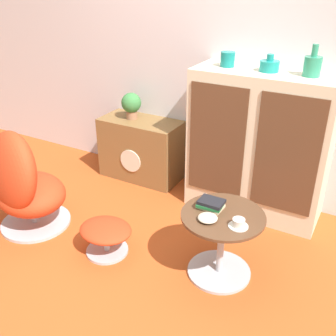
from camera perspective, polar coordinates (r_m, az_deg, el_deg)
ground_plane at (r=2.72m, az=-3.97°, el=-14.74°), size 12.00×12.00×0.00m
wall_back at (r=3.29m, az=8.89°, el=17.83°), size 6.40×0.06×2.60m
sideboard at (r=3.15m, az=12.98°, el=3.25°), size 1.06×0.44×1.15m
tv_console at (r=3.72m, az=-3.88°, el=2.78°), size 0.75×0.38×0.57m
egg_chair at (r=3.11m, az=-20.41°, el=-2.22°), size 0.72×0.68×0.82m
ottoman at (r=2.81m, az=-9.02°, el=-9.32°), size 0.38×0.32×0.23m
coffee_table at (r=2.56m, az=7.72°, el=-10.34°), size 0.52×0.52×0.46m
vase_leftmost at (r=3.05m, az=8.65°, el=15.33°), size 0.11×0.11×0.11m
vase_inner_left at (r=2.96m, az=14.50°, el=14.20°), size 0.14×0.14×0.12m
vase_inner_right at (r=2.90m, az=20.23°, el=13.79°), size 0.12×0.12×0.21m
potted_plant at (r=3.62m, az=-5.35°, el=9.21°), size 0.18×0.18×0.24m
teacup at (r=2.35m, az=10.19°, el=-7.96°), size 0.12×0.12×0.05m
book_stack at (r=2.49m, az=6.23°, el=-5.23°), size 0.16×0.13×0.06m
bowl at (r=2.38m, az=5.78°, el=-7.22°), size 0.12×0.12×0.04m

